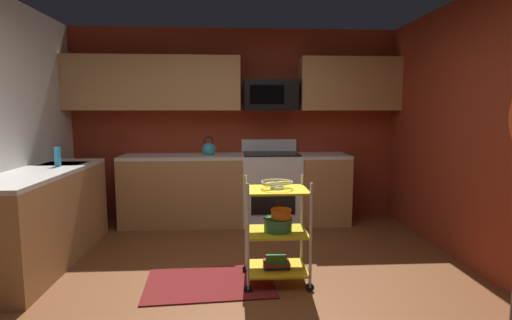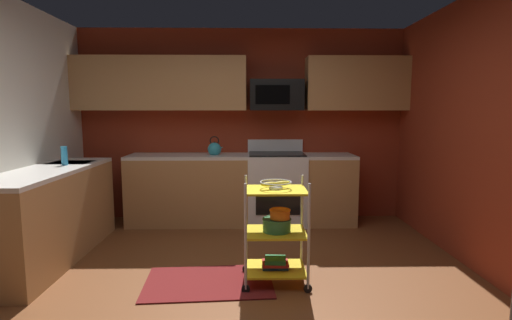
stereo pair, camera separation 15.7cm
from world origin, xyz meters
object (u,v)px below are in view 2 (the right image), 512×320
at_px(fruit_bowl, 276,184).
at_px(mixing_bowl_small, 280,214).
at_px(dish_soap_bottle, 64,156).
at_px(kettle, 215,149).
at_px(microwave, 276,95).
at_px(book_stack, 275,263).
at_px(oven_range, 276,187).
at_px(mixing_bowl_large, 277,224).
at_px(rolling_cart, 275,232).

height_order(fruit_bowl, mixing_bowl_small, fruit_bowl).
bearing_deg(dish_soap_bottle, kettle, 33.33).
distance_m(microwave, book_stack, 2.49).
xyz_separation_m(oven_range, dish_soap_bottle, (-2.32, -0.99, 0.54)).
height_order(kettle, dish_soap_bottle, kettle).
xyz_separation_m(microwave, mixing_bowl_small, (-0.10, -1.98, -1.08)).
distance_m(microwave, fruit_bowl, 2.14).
distance_m(microwave, mixing_bowl_small, 2.26).
bearing_deg(fruit_bowl, microwave, 86.10).
bearing_deg(fruit_bowl, oven_range, 85.86).
distance_m(mixing_bowl_small, book_stack, 0.45).
bearing_deg(oven_range, microwave, 90.26).
bearing_deg(book_stack, mixing_bowl_large, -0.00).
height_order(rolling_cart, mixing_bowl_small, rolling_cart).
bearing_deg(rolling_cart, kettle, 110.18).
bearing_deg(book_stack, rolling_cart, -135.00).
xyz_separation_m(mixing_bowl_large, kettle, (-0.69, 1.86, 0.48)).
height_order(mixing_bowl_small, book_stack, mixing_bowl_small).
relative_size(fruit_bowl, book_stack, 1.19).
bearing_deg(fruit_bowl, book_stack, 26.57).
xyz_separation_m(kettle, dish_soap_bottle, (-1.50, -0.99, 0.02)).
height_order(rolling_cart, fruit_bowl, rolling_cart).
distance_m(microwave, dish_soap_bottle, 2.65).
bearing_deg(mixing_bowl_small, dish_soap_bottle, 158.19).
height_order(microwave, kettle, microwave).
height_order(mixing_bowl_large, kettle, kettle).
height_order(mixing_bowl_small, dish_soap_bottle, dish_soap_bottle).
bearing_deg(book_stack, fruit_bowl, -153.43).
relative_size(mixing_bowl_large, mixing_bowl_small, 1.38).
bearing_deg(mixing_bowl_large, mixing_bowl_small, -32.63).
distance_m(mixing_bowl_large, book_stack, 0.35).
xyz_separation_m(mixing_bowl_large, book_stack, (-0.01, 0.00, -0.35)).
relative_size(microwave, rolling_cart, 0.77).
bearing_deg(book_stack, mixing_bowl_small, -24.80).
xyz_separation_m(rolling_cart, kettle, (-0.68, 1.86, 0.54)).
xyz_separation_m(oven_range, book_stack, (-0.13, -1.86, -0.30)).
height_order(rolling_cart, dish_soap_bottle, dish_soap_bottle).
relative_size(mixing_bowl_small, dish_soap_bottle, 0.91).
distance_m(kettle, dish_soap_bottle, 1.80).
xyz_separation_m(fruit_bowl, dish_soap_bottle, (-2.18, 0.87, 0.14)).
height_order(rolling_cart, kettle, kettle).
distance_m(rolling_cart, mixing_bowl_large, 0.07).
relative_size(microwave, kettle, 2.65).
bearing_deg(fruit_bowl, mixing_bowl_small, -24.80).
distance_m(mixing_bowl_small, dish_soap_bottle, 2.42).
relative_size(rolling_cart, fruit_bowl, 3.36).
bearing_deg(dish_soap_bottle, microwave, 25.30).
height_order(mixing_bowl_large, dish_soap_bottle, dish_soap_bottle).
bearing_deg(mixing_bowl_large, dish_soap_bottle, 158.33).
bearing_deg(mixing_bowl_large, book_stack, 180.00).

